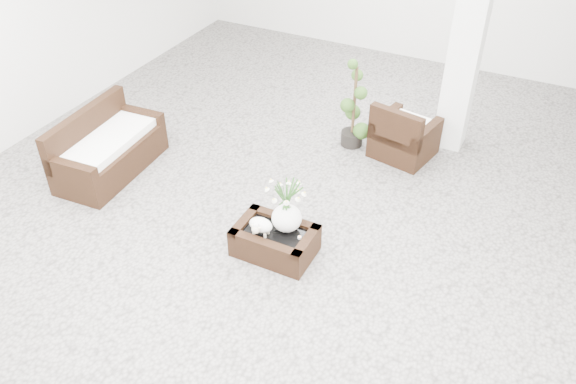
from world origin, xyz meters
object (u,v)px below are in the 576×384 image
at_px(coffee_table, 275,242).
at_px(topiary, 354,104).
at_px(armchair, 406,129).
at_px(loveseat, 108,144).

bearing_deg(coffee_table, topiary, 91.80).
xyz_separation_m(coffee_table, armchair, (0.67, 2.65, 0.26)).
xyz_separation_m(coffee_table, topiary, (-0.08, 2.57, 0.50)).
bearing_deg(loveseat, topiary, -55.23).
relative_size(armchair, loveseat, 0.52).
height_order(armchair, loveseat, loveseat).
xyz_separation_m(loveseat, topiary, (2.69, 2.10, 0.23)).
distance_m(coffee_table, loveseat, 2.82).
distance_m(loveseat, topiary, 3.42).
bearing_deg(loveseat, coffee_table, -102.90).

